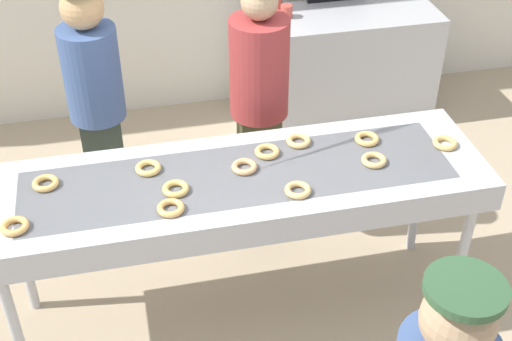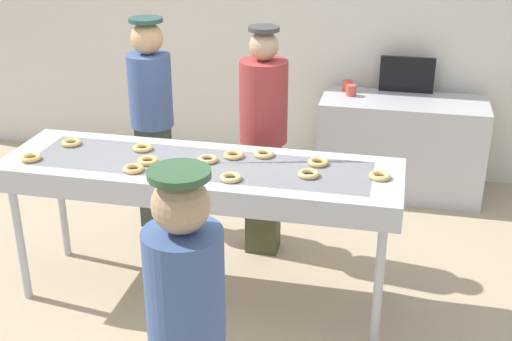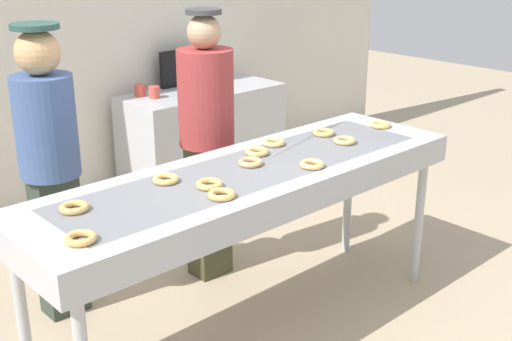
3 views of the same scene
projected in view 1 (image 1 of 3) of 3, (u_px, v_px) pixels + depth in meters
The scene contains 19 objects.
ground_plane at pixel (241, 309), 4.09m from camera, with size 16.00×16.00×0.00m, color tan.
fryer_conveyor at pixel (239, 188), 3.56m from camera, with size 2.53×0.74×0.98m.
glazed_donut_0 at pixel (148, 168), 3.53m from camera, with size 0.13×0.13×0.03m, color #E7BC66.
glazed_donut_1 at pixel (45, 183), 3.43m from camera, with size 0.13×0.13×0.03m, color #E5B15E.
glazed_donut_2 at pixel (267, 152), 3.65m from camera, with size 0.13×0.13×0.03m, color #E7B565.
glazed_donut_3 at pixel (298, 190), 3.39m from camera, with size 0.13×0.13×0.03m, color #E2B76F.
glazed_donut_4 at pixel (367, 139), 3.75m from camera, with size 0.13×0.13×0.03m, color #E7B462.
glazed_donut_5 at pixel (171, 208), 3.28m from camera, with size 0.13×0.13×0.03m, color #ECAF5F.
glazed_donut_6 at pixel (374, 160), 3.59m from camera, with size 0.13×0.13×0.03m, color #DEB56D.
glazed_donut_7 at pixel (176, 189), 3.40m from camera, with size 0.13×0.13×0.03m, color #E7BC61.
glazed_donut_8 at pixel (445, 143), 3.71m from camera, with size 0.13×0.13×0.03m, color #E4B867.
glazed_donut_9 at pixel (15, 226), 3.18m from camera, with size 0.13×0.13×0.03m, color #EDAD5C.
glazed_donut_10 at pixel (299, 141), 3.73m from camera, with size 0.13×0.13×0.03m, color #EFBC6F.
glazed_donut_11 at pixel (244, 167), 3.54m from camera, with size 0.13×0.13×0.03m, color #E4AC6F.
worker_baker at pixel (96, 100), 4.12m from camera, with size 0.33×0.33×1.69m.
worker_assistant at pixel (259, 100), 4.10m from camera, with size 0.34×0.34×1.71m.
prep_counter at pixel (342, 64), 5.60m from camera, with size 1.42×0.61×0.86m, color #B7BABF.
paper_cup_0 at pixel (276, 5), 5.36m from camera, with size 0.09×0.09×0.10m, color #CC4C3F.
paper_cup_1 at pixel (286, 11), 5.26m from camera, with size 0.09×0.09×0.10m, color #CC4C3F.
Camera 1 is at (-0.53, -2.76, 3.09)m, focal length 49.38 mm.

